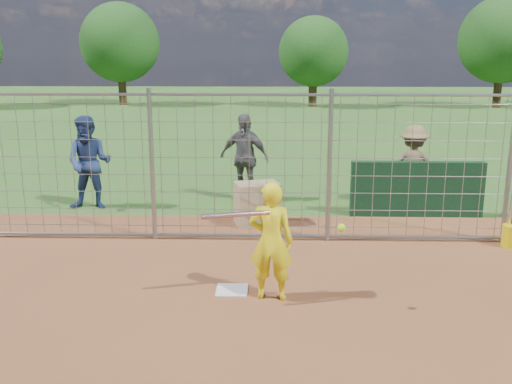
{
  "coord_description": "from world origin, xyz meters",
  "views": [
    {
      "loc": [
        0.54,
        -7.43,
        3.15
      ],
      "look_at": [
        0.3,
        0.8,
        1.15
      ],
      "focal_mm": 40.0,
      "sensor_mm": 36.0,
      "label": 1
    }
  ],
  "objects_px": {
    "batter": "(271,241)",
    "equipment_bin": "(257,204)",
    "bystander_b": "(244,158)",
    "bystander_a": "(89,163)",
    "bystander_c": "(413,167)"
  },
  "relations": [
    {
      "from": "batter",
      "to": "bystander_c",
      "type": "height_order",
      "value": "bystander_c"
    },
    {
      "from": "bystander_b",
      "to": "batter",
      "type": "bearing_deg",
      "value": -62.27
    },
    {
      "from": "batter",
      "to": "bystander_a",
      "type": "xyz_separation_m",
      "value": [
        -3.75,
        4.4,
        0.18
      ]
    },
    {
      "from": "batter",
      "to": "bystander_a",
      "type": "bearing_deg",
      "value": -43.67
    },
    {
      "from": "equipment_bin",
      "to": "batter",
      "type": "bearing_deg",
      "value": -101.88
    },
    {
      "from": "bystander_b",
      "to": "bystander_c",
      "type": "distance_m",
      "value": 3.58
    },
    {
      "from": "batter",
      "to": "equipment_bin",
      "type": "height_order",
      "value": "batter"
    },
    {
      "from": "bystander_a",
      "to": "equipment_bin",
      "type": "distance_m",
      "value": 3.67
    },
    {
      "from": "bystander_b",
      "to": "equipment_bin",
      "type": "height_order",
      "value": "bystander_b"
    },
    {
      "from": "batter",
      "to": "bystander_b",
      "type": "relative_size",
      "value": 0.82
    },
    {
      "from": "bystander_a",
      "to": "bystander_c",
      "type": "xyz_separation_m",
      "value": [
        6.7,
        0.36,
        -0.11
      ]
    },
    {
      "from": "batter",
      "to": "bystander_b",
      "type": "xyz_separation_m",
      "value": [
        -0.6,
        5.18,
        0.17
      ]
    },
    {
      "from": "bystander_c",
      "to": "equipment_bin",
      "type": "relative_size",
      "value": 2.16
    },
    {
      "from": "bystander_a",
      "to": "bystander_c",
      "type": "bearing_deg",
      "value": 3.78
    },
    {
      "from": "bystander_c",
      "to": "bystander_a",
      "type": "bearing_deg",
      "value": 16.32
    }
  ]
}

